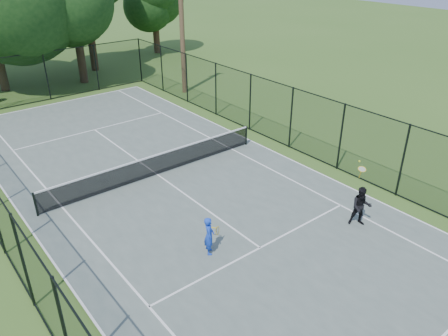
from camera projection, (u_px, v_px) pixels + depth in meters
ground at (158, 176)px, 18.57m from camera, size 120.00×120.00×0.00m
tennis_court at (158, 175)px, 18.55m from camera, size 11.00×24.00×0.06m
tennis_net at (157, 164)px, 18.30m from camera, size 10.08×0.08×0.95m
fence at (155, 144)px, 17.88m from camera, size 13.10×26.10×3.00m
tree_near_mid at (74, 11)px, 28.78m from camera, size 5.95×5.95×7.78m
tree_far_right at (154, 5)px, 37.41m from camera, size 4.97×4.97×6.57m
utility_pole at (182, 33)px, 27.19m from camera, size 1.40×0.30×7.54m
player_blue at (209, 235)px, 13.61m from camera, size 0.84×0.57×1.30m
player_black at (361, 206)px, 14.96m from camera, size 0.89×1.01×2.19m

